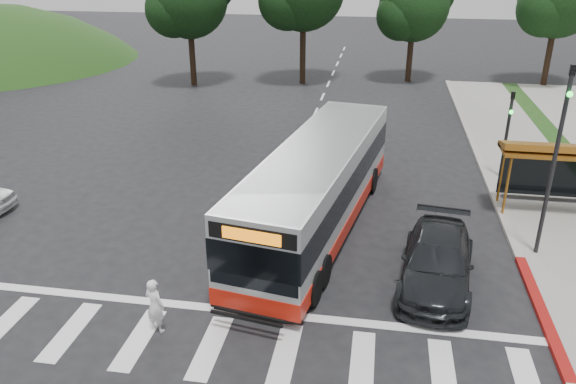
# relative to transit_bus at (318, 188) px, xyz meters

# --- Properties ---
(ground) EXTENTS (140.00, 140.00, 0.00)m
(ground) POSITION_rel_transit_bus_xyz_m (-1.96, -2.28, -1.60)
(ground) COLOR black
(ground) RESTS_ON ground
(sidewalk_east) EXTENTS (4.00, 40.00, 0.12)m
(sidewalk_east) POSITION_rel_transit_bus_xyz_m (9.04, 5.72, -1.54)
(sidewalk_east) COLOR gray
(sidewalk_east) RESTS_ON ground
(curb_east) EXTENTS (0.30, 40.00, 0.15)m
(curb_east) POSITION_rel_transit_bus_xyz_m (7.04, 5.72, -1.53)
(curb_east) COLOR #9E9991
(curb_east) RESTS_ON ground
(curb_east_red) EXTENTS (0.32, 6.00, 0.15)m
(curb_east_red) POSITION_rel_transit_bus_xyz_m (7.04, -4.28, -1.53)
(curb_east_red) COLOR maroon
(curb_east_red) RESTS_ON ground
(crosswalk_ladder) EXTENTS (18.00, 2.60, 0.01)m
(crosswalk_ladder) POSITION_rel_transit_bus_xyz_m (-1.96, -7.28, -1.60)
(crosswalk_ladder) COLOR silver
(crosswalk_ladder) RESTS_ON ground
(bus_shelter) EXTENTS (4.20, 1.60, 2.86)m
(bus_shelter) POSITION_rel_transit_bus_xyz_m (8.84, 2.82, 0.75)
(bus_shelter) COLOR #945918
(bus_shelter) RESTS_ON sidewalk_east
(traffic_signal_ne_tall) EXTENTS (0.18, 0.37, 6.50)m
(traffic_signal_ne_tall) POSITION_rel_transit_bus_xyz_m (7.64, -0.79, 2.27)
(traffic_signal_ne_tall) COLOR black
(traffic_signal_ne_tall) RESTS_ON ground
(traffic_signal_ne_short) EXTENTS (0.18, 0.37, 4.00)m
(traffic_signal_ne_short) POSITION_rel_transit_bus_xyz_m (7.64, 6.21, 0.87)
(traffic_signal_ne_short) COLOR black
(traffic_signal_ne_short) RESTS_ON ground
(tree_north_b) EXTENTS (5.72, 5.33, 8.43)m
(tree_north_b) POSITION_rel_transit_bus_xyz_m (4.11, 25.78, 4.06)
(tree_north_b) COLOR black
(tree_north_b) RESTS_ON ground
(transit_bus) EXTENTS (4.71, 12.69, 3.21)m
(transit_bus) POSITION_rel_transit_bus_xyz_m (0.00, 0.00, 0.00)
(transit_bus) COLOR #B7BABC
(transit_bus) RESTS_ON ground
(pedestrian) EXTENTS (0.69, 0.57, 1.62)m
(pedestrian) POSITION_rel_transit_bus_xyz_m (-3.61, -6.82, -0.79)
(pedestrian) COLOR white
(pedestrian) RESTS_ON ground
(dark_sedan) EXTENTS (2.79, 5.47, 1.52)m
(dark_sedan) POSITION_rel_transit_bus_xyz_m (4.12, -3.10, -0.84)
(dark_sedan) COLOR black
(dark_sedan) RESTS_ON ground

